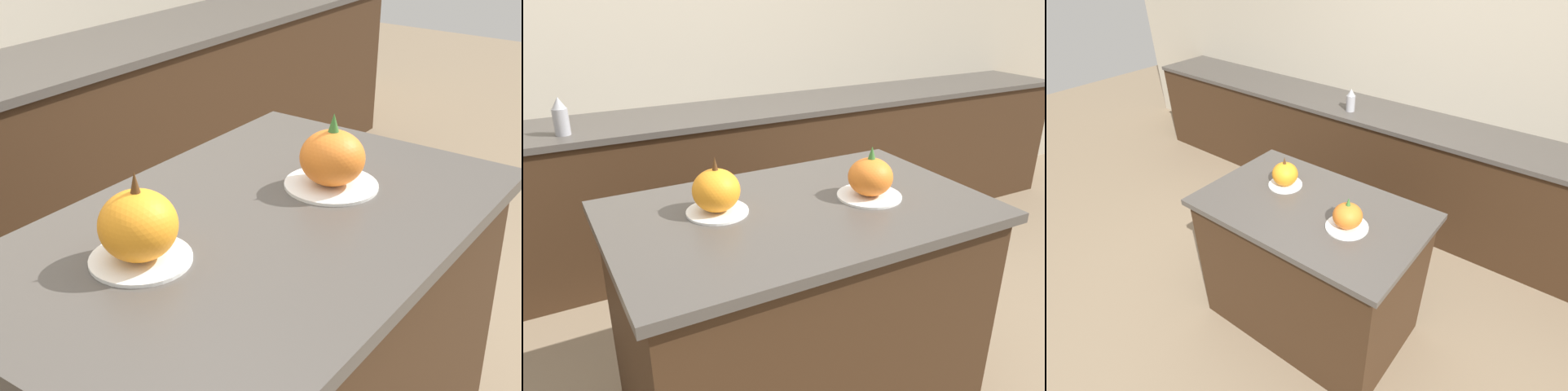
# 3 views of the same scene
# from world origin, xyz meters

# --- Properties ---
(kitchen_island) EXTENTS (1.28, 0.79, 0.93)m
(kitchen_island) POSITION_xyz_m (0.00, 0.00, 0.47)
(kitchen_island) COLOR #382314
(kitchen_island) RESTS_ON ground_plane
(pumpkin_cake_left) EXTENTS (0.21, 0.21, 0.19)m
(pumpkin_cake_left) POSITION_xyz_m (-0.26, 0.09, 1.00)
(pumpkin_cake_left) COLOR white
(pumpkin_cake_left) RESTS_ON kitchen_island
(pumpkin_cake_right) EXTENTS (0.23, 0.23, 0.19)m
(pumpkin_cake_right) POSITION_xyz_m (0.26, -0.04, 1.00)
(pumpkin_cake_right) COLOR white
(pumpkin_cake_right) RESTS_ON kitchen_island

